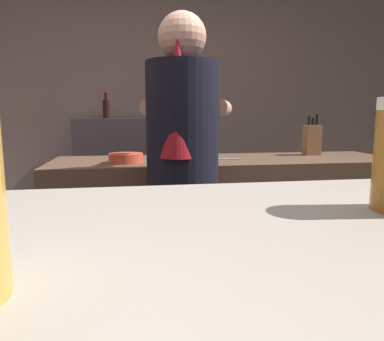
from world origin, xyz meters
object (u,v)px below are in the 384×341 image
object	(u,v)px
chefs_knife	(220,159)
bottle_hot_sauce	(106,108)
knife_block	(312,139)
bartender	(182,166)
bottle_soy	(159,107)
mixing_bowl	(126,158)

from	to	relation	value
chefs_knife	bottle_hot_sauce	xyz separation A→B (m)	(-0.74, 1.26, 0.33)
knife_block	bottle_hot_sauce	bearing A→B (deg)	142.27
bartender	chefs_knife	world-z (taller)	bartender
bartender	bottle_soy	xyz separation A→B (m)	(0.02, 1.69, 0.31)
mixing_bowl	bottle_hot_sauce	world-z (taller)	bottle_hot_sauce
bartender	knife_block	world-z (taller)	bartender
mixing_bowl	bottle_soy	distance (m)	1.39
knife_block	bottle_hot_sauce	world-z (taller)	bottle_hot_sauce
bottle_soy	bartender	bearing A→B (deg)	-90.53
bottle_soy	knife_block	bearing A→B (deg)	-49.77
knife_block	chefs_knife	distance (m)	0.70
bartender	mixing_bowl	bearing A→B (deg)	55.74
bartender	chefs_knife	bearing A→B (deg)	-15.59
knife_block	bartender	bearing A→B (deg)	-149.13
knife_block	mixing_bowl	distance (m)	1.25
bartender	bottle_hot_sauce	distance (m)	1.76
knife_block	bottle_hot_sauce	xyz separation A→B (m)	(-1.42, 1.10, 0.23)
chefs_knife	bottle_soy	xyz separation A→B (m)	(-0.27, 1.28, 0.33)
mixing_bowl	bottle_hot_sauce	bearing A→B (deg)	98.26
bartender	mixing_bowl	xyz separation A→B (m)	(-0.27, 0.37, 0.00)
mixing_bowl	bottle_hot_sauce	size ratio (longest dim) A/B	0.82
chefs_knife	bottle_soy	world-z (taller)	bottle_soy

